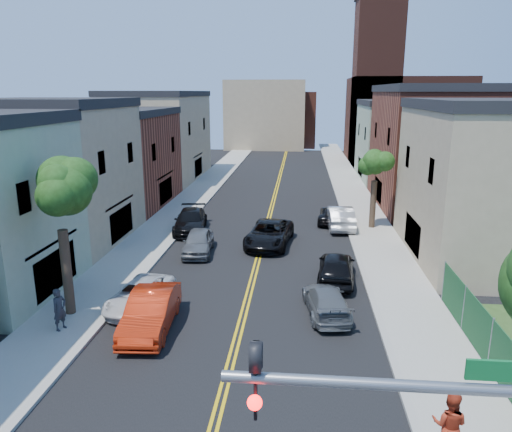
% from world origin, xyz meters
% --- Properties ---
extents(sidewalk_left, '(3.20, 100.00, 0.15)m').
position_xyz_m(sidewalk_left, '(-7.90, 40.00, 0.07)').
color(sidewalk_left, gray).
rests_on(sidewalk_left, ground).
extents(sidewalk_right, '(3.20, 100.00, 0.15)m').
position_xyz_m(sidewalk_right, '(7.90, 40.00, 0.07)').
color(sidewalk_right, gray).
rests_on(sidewalk_right, ground).
extents(curb_left, '(0.30, 100.00, 0.15)m').
position_xyz_m(curb_left, '(-6.15, 40.00, 0.07)').
color(curb_left, gray).
rests_on(curb_left, ground).
extents(curb_right, '(0.30, 100.00, 0.15)m').
position_xyz_m(curb_right, '(6.15, 40.00, 0.07)').
color(curb_right, gray).
rests_on(curb_right, ground).
extents(bldg_left_tan_near, '(9.00, 10.00, 9.00)m').
position_xyz_m(bldg_left_tan_near, '(-14.00, 25.00, 4.50)').
color(bldg_left_tan_near, '#998466').
rests_on(bldg_left_tan_near, ground).
extents(bldg_left_brick, '(9.00, 12.00, 8.00)m').
position_xyz_m(bldg_left_brick, '(-14.00, 36.00, 4.00)').
color(bldg_left_brick, brown).
rests_on(bldg_left_brick, ground).
extents(bldg_left_tan_far, '(9.00, 16.00, 9.50)m').
position_xyz_m(bldg_left_tan_far, '(-14.00, 50.00, 4.75)').
color(bldg_left_tan_far, '#998466').
rests_on(bldg_left_tan_far, ground).
extents(bldg_right_tan, '(9.00, 12.00, 9.00)m').
position_xyz_m(bldg_right_tan, '(14.00, 24.00, 4.50)').
color(bldg_right_tan, '#998466').
rests_on(bldg_right_tan, ground).
extents(bldg_right_brick, '(9.00, 14.00, 10.00)m').
position_xyz_m(bldg_right_brick, '(14.00, 38.00, 5.00)').
color(bldg_right_brick, brown).
rests_on(bldg_right_brick, ground).
extents(bldg_right_palegrn, '(9.00, 12.00, 8.50)m').
position_xyz_m(bldg_right_palegrn, '(14.00, 52.00, 4.25)').
color(bldg_right_palegrn, gray).
rests_on(bldg_right_palegrn, ground).
extents(church, '(16.20, 14.20, 22.60)m').
position_xyz_m(church, '(16.33, 67.07, 7.24)').
color(church, '#4C2319').
rests_on(church, ground).
extents(backdrop_left, '(14.00, 8.00, 12.00)m').
position_xyz_m(backdrop_left, '(-4.00, 82.00, 6.00)').
color(backdrop_left, '#998466').
rests_on(backdrop_left, ground).
extents(backdrop_center, '(10.00, 8.00, 10.00)m').
position_xyz_m(backdrop_center, '(0.00, 86.00, 5.00)').
color(backdrop_center, brown).
rests_on(backdrop_center, ground).
extents(fence_right, '(0.04, 15.00, 1.90)m').
position_xyz_m(fence_right, '(9.50, 9.50, 1.10)').
color(fence_right, '#143F1E').
rests_on(fence_right, sidewalk_right).
extents(tree_left_mid, '(5.20, 5.20, 9.29)m').
position_xyz_m(tree_left_mid, '(-7.88, 14.01, 6.58)').
color(tree_left_mid, '#322119').
rests_on(tree_left_mid, sidewalk_left).
extents(tree_right_far, '(4.40, 4.40, 8.03)m').
position_xyz_m(tree_right_far, '(7.92, 30.01, 5.76)').
color(tree_right_far, '#322119').
rests_on(tree_right_far, sidewalk_right).
extents(red_sedan, '(2.09, 5.16, 1.67)m').
position_xyz_m(red_sedan, '(-3.80, 13.05, 0.83)').
color(red_sedan, red).
rests_on(red_sedan, ground).
extents(white_pickup, '(2.66, 4.79, 1.27)m').
position_xyz_m(white_pickup, '(-5.00, 15.17, 0.63)').
color(white_pickup, silver).
rests_on(white_pickup, ground).
extents(grey_car_left, '(2.14, 4.53, 1.50)m').
position_xyz_m(grey_car_left, '(-3.90, 23.27, 0.75)').
color(grey_car_left, '#56595D').
rests_on(grey_car_left, ground).
extents(black_car_left, '(2.85, 5.65, 1.57)m').
position_xyz_m(black_car_left, '(-5.50, 28.13, 0.79)').
color(black_car_left, black).
rests_on(black_car_left, ground).
extents(grey_car_right, '(2.39, 4.68, 1.30)m').
position_xyz_m(grey_car_right, '(3.80, 15.25, 0.65)').
color(grey_car_right, '#525659').
rests_on(grey_car_right, ground).
extents(black_car_right, '(2.34, 4.94, 1.63)m').
position_xyz_m(black_car_right, '(4.53, 19.31, 0.82)').
color(black_car_right, black).
rests_on(black_car_right, ground).
extents(silver_car_right, '(2.08, 5.25, 1.70)m').
position_xyz_m(silver_car_right, '(5.50, 30.09, 0.85)').
color(silver_car_right, '#ABADB3').
rests_on(silver_car_right, ground).
extents(dark_car_right_far, '(2.61, 4.81, 1.28)m').
position_xyz_m(dark_car_right_far, '(5.10, 31.56, 0.64)').
color(dark_car_right_far, black).
rests_on(dark_car_right_far, ground).
extents(black_suv_lane, '(3.35, 6.05, 1.60)m').
position_xyz_m(black_suv_lane, '(0.50, 25.34, 0.80)').
color(black_suv_lane, black).
rests_on(black_suv_lane, ground).
extents(pedestrian_left, '(0.65, 0.78, 1.83)m').
position_xyz_m(pedestrian_left, '(-7.56, 12.42, 1.07)').
color(pedestrian_left, '#25262D').
rests_on(pedestrian_left, sidewalk_left).
extents(pedestrian_right, '(1.18, 1.07, 1.98)m').
position_xyz_m(pedestrian_right, '(6.70, 6.32, 1.14)').
color(pedestrian_right, maroon).
rests_on(pedestrian_right, sidewalk_right).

